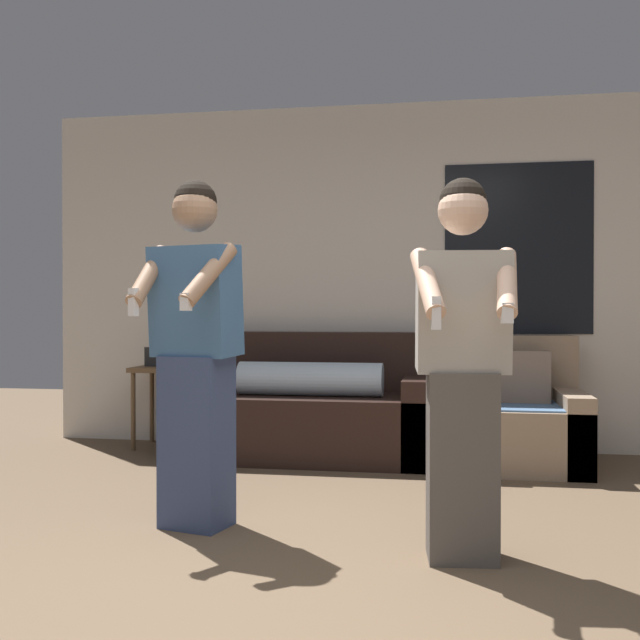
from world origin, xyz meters
name	(u,v)px	position (x,y,z in m)	size (l,w,h in m)	color
ground_plane	(308,620)	(0.00, 0.00, 0.00)	(14.00, 14.00, 0.00)	brown
wall_back	(389,276)	(0.02, 3.37, 1.35)	(5.47, 0.07, 2.70)	silver
couch	(314,412)	(-0.49, 2.89, 0.33)	(1.89, 0.89, 0.91)	black
armchair	(523,422)	(1.00, 2.81, 0.30)	(0.81, 0.86, 0.90)	#937A60
side_table	(165,380)	(-1.72, 3.08, 0.53)	(0.46, 0.45, 0.79)	brown
person_left	(195,350)	(-0.76, 1.01, 0.88)	(0.49, 0.54, 1.72)	#384770
person_right	(462,365)	(0.54, 0.73, 0.84)	(0.46, 0.49, 1.64)	#56514C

